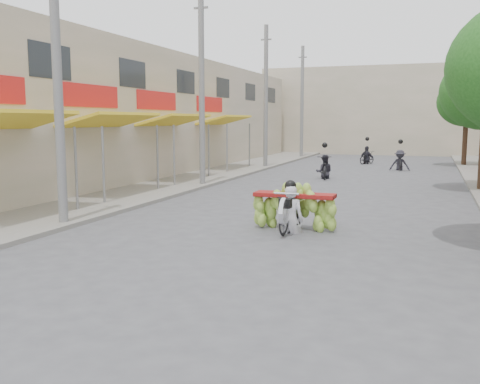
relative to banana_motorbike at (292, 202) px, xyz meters
name	(u,v)px	position (x,y,z in m)	size (l,w,h in m)	color
ground	(211,278)	(-0.35, -4.38, -0.73)	(120.00, 120.00, 0.00)	#525257
sidewalk_left	(197,176)	(-7.35, 10.62, -0.67)	(4.00, 60.00, 0.12)	gray
shophouse_row_left	(94,115)	(-12.34, 9.60, 2.27)	(9.77, 40.00, 6.00)	#B8AB91
far_building	(388,111)	(-0.35, 33.62, 2.77)	(20.00, 6.00, 7.00)	#B8AB91
utility_pole_near	(57,68)	(-5.75, -1.38, 3.30)	(0.60, 0.24, 8.00)	slate
utility_pole_mid	(202,88)	(-5.75, 7.62, 3.30)	(0.60, 0.24, 8.00)	slate
utility_pole_far	(266,97)	(-5.75, 16.62, 3.30)	(0.60, 0.24, 8.00)	slate
utility_pole_back	(302,102)	(-5.75, 25.62, 3.30)	(0.60, 0.24, 8.00)	slate
street_tree_far	(467,102)	(5.05, 21.62, 3.05)	(3.40, 3.40, 5.25)	#3A2719
banana_motorbike	(292,202)	(0.00, 0.00, 0.00)	(2.20, 1.82, 2.20)	black
bg_motorbike_a	(324,163)	(-1.53, 12.30, 0.00)	(1.02, 1.90, 1.95)	black
bg_motorbike_b	(400,154)	(1.60, 17.79, 0.15)	(1.11, 1.56, 1.95)	black
bg_motorbike_c	(367,151)	(-0.61, 21.64, 0.10)	(1.11, 1.54, 1.95)	black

